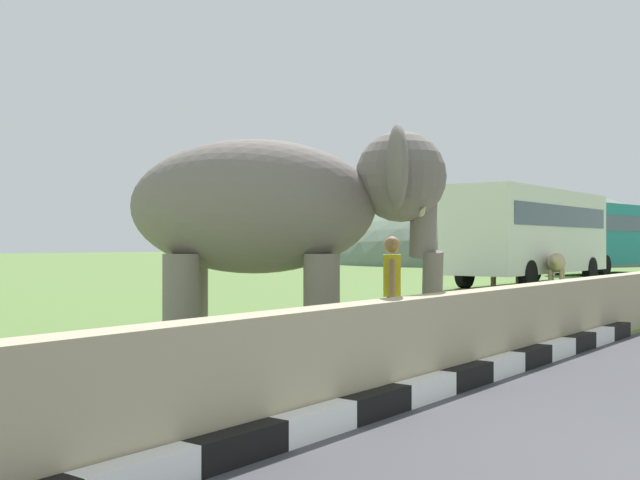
# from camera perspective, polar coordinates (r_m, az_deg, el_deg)

# --- Properties ---
(striped_curb) EXTENTS (16.20, 0.20, 0.24)m
(striped_curb) POSITION_cam_1_polar(r_m,az_deg,el_deg) (6.73, 2.00, -12.58)
(striped_curb) COLOR white
(striped_curb) RESTS_ON ground_plane
(barrier_parapet) EXTENTS (28.00, 0.36, 1.00)m
(barrier_parapet) POSITION_cam_1_polar(r_m,az_deg,el_deg) (8.81, 9.24, -7.14)
(barrier_parapet) COLOR tan
(barrier_parapet) RESTS_ON ground_plane
(elephant) EXTENTS (3.70, 3.92, 2.99)m
(elephant) POSITION_cam_1_polar(r_m,az_deg,el_deg) (9.89, -2.77, 2.13)
(elephant) COLOR slate
(elephant) RESTS_ON ground_plane
(person_handler) EXTENTS (0.58, 0.41, 1.66)m
(person_handler) POSITION_cam_1_polar(r_m,az_deg,el_deg) (11.00, 5.29, -3.54)
(person_handler) COLOR navy
(person_handler) RESTS_ON ground_plane
(bus_white) EXTENTS (9.86, 2.60, 3.50)m
(bus_white) POSITION_cam_1_polar(r_m,az_deg,el_deg) (30.03, 15.19, 0.77)
(bus_white) COLOR silver
(bus_white) RESTS_ON ground_plane
(bus_teal) EXTENTS (8.30, 3.49, 3.50)m
(bus_teal) POSITION_cam_1_polar(r_m,az_deg,el_deg) (42.23, 20.04, 0.48)
(bus_teal) COLOR teal
(bus_teal) RESTS_ON ground_plane
(cow_near) EXTENTS (1.46, 1.77, 1.23)m
(cow_near) POSITION_cam_1_polar(r_m,az_deg,el_deg) (28.60, 13.53, -1.61)
(cow_near) COLOR tan
(cow_near) RESTS_ON ground_plane
(cow_mid) EXTENTS (1.93, 0.99, 1.23)m
(cow_mid) POSITION_cam_1_polar(r_m,az_deg,el_deg) (27.67, 16.90, -1.66)
(cow_mid) COLOR tan
(cow_mid) RESTS_ON ground_plane
(hill_east) EXTENTS (33.92, 27.14, 12.36)m
(hill_east) POSITION_cam_1_polar(r_m,az_deg,el_deg) (66.23, 13.52, -1.58)
(hill_east) COLOR slate
(hill_east) RESTS_ON ground_plane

